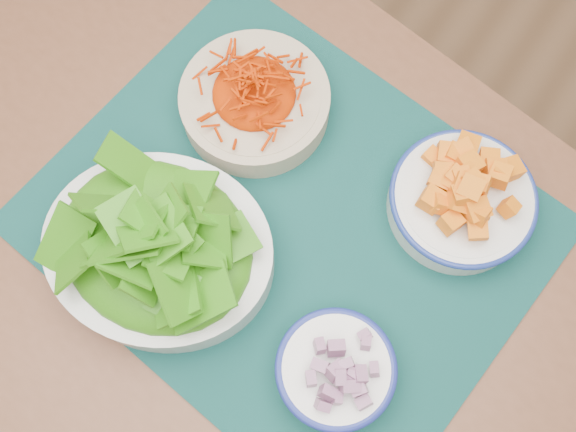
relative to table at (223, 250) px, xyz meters
The scene contains 7 objects.
ground 0.68m from the table, 33.75° to the right, with size 4.00×4.00×0.00m, color #8F6645.
table is the anchor object (origin of this frame).
placemat 0.14m from the table, 39.85° to the left, with size 0.61×0.50×0.00m, color #082928.
carrot_bowl 0.23m from the table, 107.87° to the left, with size 0.21×0.21×0.08m.
squash_bowl 0.35m from the table, 39.54° to the left, with size 0.20×0.20×0.09m.
lettuce_bowl 0.18m from the table, 115.33° to the right, with size 0.34×0.32×0.14m.
onion_bowl 0.27m from the table, 16.07° to the right, with size 0.16×0.16×0.08m.
Camera 1 is at (0.08, -0.06, 1.55)m, focal length 40.00 mm.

